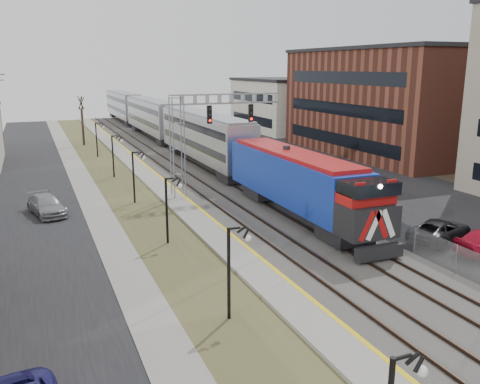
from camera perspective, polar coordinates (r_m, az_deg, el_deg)
street_west at (r=46.03m, az=-22.60°, el=0.03°), size 7.00×120.00×0.04m
sidewalk at (r=46.19m, az=-17.04°, el=0.56°), size 2.00×120.00×0.08m
grass_median at (r=46.54m, az=-13.37°, el=0.88°), size 4.00×120.00×0.06m
platform at (r=47.06m, az=-9.78°, el=1.32°), size 2.00×120.00×0.24m
ballast_bed at (r=48.36m, az=-3.99°, el=1.80°), size 8.00×120.00×0.20m
parking_lot at (r=53.31m, az=8.34°, el=2.73°), size 16.00×120.00×0.04m
platform_edge at (r=47.23m, az=-8.74°, el=1.56°), size 0.24×120.00×0.01m
track_near at (r=47.75m, az=-6.27°, el=1.81°), size 1.58×120.00×0.15m
track_far at (r=48.81m, az=-2.33°, el=2.14°), size 1.58×120.00×0.15m
train at (r=67.34m, az=-8.29°, el=7.54°), size 3.00×85.85×5.33m
signal_gantry at (r=40.04m, az=-4.71°, el=7.23°), size 9.00×1.07×8.15m
lampposts at (r=30.14m, az=-8.36°, el=-2.05°), size 0.14×62.14×4.00m
fence at (r=49.68m, az=0.59°, el=2.98°), size 0.04×120.00×1.60m
buildings_east at (r=58.09m, az=22.68°, el=8.99°), size 16.00×76.00×15.00m
bare_trees at (r=49.41m, az=-24.27°, el=3.93°), size 12.30×42.30×5.95m
car_lot_c at (r=32.70m, az=21.51°, el=-4.07°), size 5.24×3.74×1.33m
car_lot_d at (r=43.91m, az=10.04°, el=1.15°), size 5.01×3.18×1.35m
car_lot_e at (r=51.02m, az=3.78°, el=3.14°), size 4.49×3.08×1.42m
car_lot_f at (r=52.42m, az=4.42°, el=3.53°), size 5.12×2.39×1.62m
car_street_b at (r=38.34m, az=-20.90°, el=-1.44°), size 2.90×4.91×1.33m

